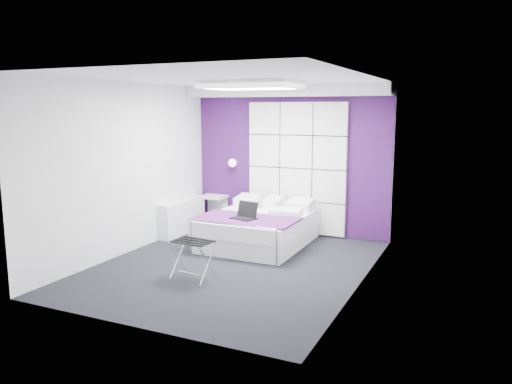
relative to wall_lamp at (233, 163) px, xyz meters
The scene contains 15 objects.
floor 2.61m from the wall_lamp, 62.99° to the right, with size 4.40×4.40×0.00m, color black.
ceiling 2.69m from the wall_lamp, 62.99° to the right, with size 4.40×4.40×0.00m, color white.
wall_back 1.06m from the wall_lamp, ahead, with size 3.60×3.60×0.00m, color silver.
wall_left 2.19m from the wall_lamp, 110.01° to the right, with size 4.40×4.40×0.00m, color silver.
wall_right 3.52m from the wall_lamp, 35.86° to the right, with size 4.40×4.40×0.00m, color silver.
accent_wall 1.06m from the wall_lamp, ahead, with size 3.58×0.02×2.58m, color #39114A.
soffit 1.66m from the wall_lamp, ahead, with size 3.58×0.50×0.20m, color white.
headboard 1.20m from the wall_lamp, ahead, with size 1.80×0.08×2.30m, color silver, non-canonical shape.
skylight 2.24m from the wall_lamp, 54.28° to the right, with size 1.36×0.86×0.12m, color white, non-canonical shape.
wall_lamp is the anchor object (origin of this frame).
radiator 1.35m from the wall_lamp, 130.10° to the right, with size 0.22×1.20×0.60m, color white.
bed 1.57m from the wall_lamp, 43.62° to the right, with size 1.57×1.88×0.67m.
nightstand 0.77m from the wall_lamp, behind, with size 0.46×0.36×0.05m, color white.
luggage_rack 3.00m from the wall_lamp, 73.51° to the right, with size 0.51×0.38×0.50m.
laptop 1.73m from the wall_lamp, 56.50° to the right, with size 0.37×0.26×0.26m.
Camera 1 is at (3.13, -6.04, 2.20)m, focal length 35.00 mm.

